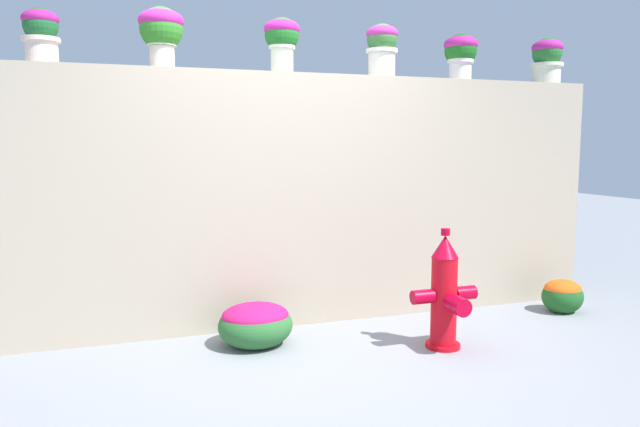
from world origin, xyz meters
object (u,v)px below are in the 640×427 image
potted_plant_1 (41,32)px  flower_bush_right (563,294)px  potted_plant_3 (282,38)px  fire_hydrant (445,295)px  potted_plant_5 (461,52)px  potted_plant_4 (382,46)px  potted_plant_2 (161,30)px  flower_bush_left (255,323)px  potted_plant_6 (547,58)px

potted_plant_1 → flower_bush_right: bearing=-7.8°
potted_plant_1 → potted_plant_3: 1.75m
potted_plant_3 → fire_hydrant: (0.91, -1.04, -1.91)m
fire_hydrant → potted_plant_5: bearing=55.1°
potted_plant_4 → flower_bush_right: (1.52, -0.51, -2.12)m
potted_plant_4 → potted_plant_5: bearing=1.2°
potted_plant_2 → fire_hydrant: (1.84, -1.01, -1.91)m
potted_plant_2 → flower_bush_left: bearing=-42.5°
flower_bush_right → potted_plant_5: bearing=145.3°
potted_plant_5 → fire_hydrant: 2.24m
potted_plant_4 → fire_hydrant: potted_plant_4 is taller
potted_plant_5 → flower_bush_left: bearing=-165.4°
flower_bush_left → flower_bush_right: 2.74m
fire_hydrant → flower_bush_left: bearing=158.8°
potted_plant_4 → potted_plant_6: bearing=0.9°
potted_plant_6 → flower_bush_right: size_ratio=1.16×
potted_plant_3 → potted_plant_4: (0.85, -0.05, -0.02)m
fire_hydrant → flower_bush_right: bearing=18.1°
potted_plant_4 → potted_plant_2: bearing=179.4°
potted_plant_2 → flower_bush_right: potted_plant_2 is taller
fire_hydrant → flower_bush_left: 1.38m
potted_plant_3 → flower_bush_left: size_ratio=0.81×
potted_plant_3 → potted_plant_2: bearing=-178.0°
potted_plant_2 → potted_plant_3: size_ratio=1.02×
potted_plant_3 → potted_plant_5: 1.61m
potted_plant_2 → potted_plant_5: size_ratio=1.12×
potted_plant_2 → flower_bush_left: size_ratio=0.82×
potted_plant_2 → potted_plant_4: bearing=-0.6°
potted_plant_1 → potted_plant_6: size_ratio=0.93×
potted_plant_1 → flower_bush_left: size_ratio=0.72×
potted_plant_3 → flower_bush_right: 3.24m
potted_plant_3 → potted_plant_5: potted_plant_3 is taller
fire_hydrant → flower_bush_left: size_ratio=1.59×
potted_plant_3 → potted_plant_5: (1.61, -0.03, -0.04)m
potted_plant_4 → potted_plant_6: size_ratio=1.04×
flower_bush_left → flower_bush_right: (2.74, -0.01, -0.01)m
potted_plant_1 → potted_plant_2: potted_plant_2 is taller
potted_plant_6 → potted_plant_4: bearing=-179.1°
potted_plant_2 → potted_plant_4: size_ratio=1.02×
potted_plant_5 → flower_bush_right: 2.30m
potted_plant_2 → flower_bush_left: potted_plant_2 is taller
potted_plant_4 → flower_bush_left: 2.48m
potted_plant_1 → potted_plant_2: 0.82m
potted_plant_4 → flower_bush_left: (-1.21, -0.50, -2.10)m
fire_hydrant → flower_bush_right: (1.46, 0.48, -0.23)m
potted_plant_2 → potted_plant_3: 0.93m
potted_plant_2 → potted_plant_3: (0.93, 0.03, -0.00)m
fire_hydrant → flower_bush_left: fire_hydrant is taller
potted_plant_5 → potted_plant_6: bearing=0.7°
potted_plant_4 → flower_bush_left: potted_plant_4 is taller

